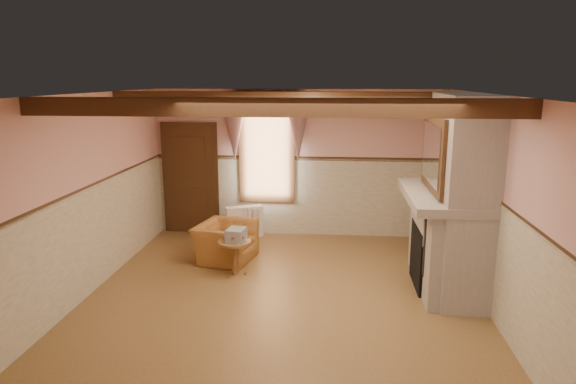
# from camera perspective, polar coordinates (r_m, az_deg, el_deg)

# --- Properties ---
(floor) EXTENTS (5.50, 6.00, 0.01)m
(floor) POSITION_cam_1_polar(r_m,az_deg,el_deg) (7.35, -0.64, -11.55)
(floor) COLOR brown
(floor) RESTS_ON ground
(ceiling) EXTENTS (5.50, 6.00, 0.01)m
(ceiling) POSITION_cam_1_polar(r_m,az_deg,el_deg) (6.71, -0.70, 10.82)
(ceiling) COLOR silver
(ceiling) RESTS_ON wall_back
(wall_back) EXTENTS (5.50, 0.02, 2.80)m
(wall_back) POSITION_cam_1_polar(r_m,az_deg,el_deg) (9.83, 1.13, 3.20)
(wall_back) COLOR #D99D96
(wall_back) RESTS_ON floor
(wall_front) EXTENTS (5.50, 0.02, 2.80)m
(wall_front) POSITION_cam_1_polar(r_m,az_deg,el_deg) (4.07, -5.09, -10.78)
(wall_front) COLOR #D99D96
(wall_front) RESTS_ON floor
(wall_left) EXTENTS (0.02, 6.00, 2.80)m
(wall_left) POSITION_cam_1_polar(r_m,az_deg,el_deg) (7.68, -21.54, -0.38)
(wall_left) COLOR #D99D96
(wall_left) RESTS_ON floor
(wall_right) EXTENTS (0.02, 6.00, 2.80)m
(wall_right) POSITION_cam_1_polar(r_m,az_deg,el_deg) (7.16, 21.78, -1.29)
(wall_right) COLOR #D99D96
(wall_right) RESTS_ON floor
(wainscot) EXTENTS (5.50, 6.00, 1.50)m
(wainscot) POSITION_cam_1_polar(r_m,az_deg,el_deg) (7.08, -0.65, -6.00)
(wainscot) COLOR beige
(wainscot) RESTS_ON floor
(chair_rail) EXTENTS (5.50, 6.00, 0.08)m
(chair_rail) POSITION_cam_1_polar(r_m,az_deg,el_deg) (6.88, -0.67, -0.07)
(chair_rail) COLOR black
(chair_rail) RESTS_ON wainscot
(firebox) EXTENTS (0.20, 0.95, 0.90)m
(firebox) POSITION_cam_1_polar(r_m,az_deg,el_deg) (7.82, 14.67, -6.92)
(firebox) COLOR black
(firebox) RESTS_ON floor
(armchair) EXTENTS (1.04, 1.14, 0.63)m
(armchair) POSITION_cam_1_polar(r_m,az_deg,el_deg) (8.69, -6.96, -5.52)
(armchair) COLOR #9E662D
(armchair) RESTS_ON floor
(side_table) EXTENTS (0.52, 0.52, 0.55)m
(side_table) POSITION_cam_1_polar(r_m,az_deg,el_deg) (8.06, -5.94, -7.29)
(side_table) COLOR brown
(side_table) RESTS_ON floor
(book_stack) EXTENTS (0.31, 0.36, 0.20)m
(book_stack) POSITION_cam_1_polar(r_m,az_deg,el_deg) (7.92, -5.77, -4.77)
(book_stack) COLOR #B7AD8C
(book_stack) RESTS_ON side_table
(radiator) EXTENTS (0.72, 0.43, 0.60)m
(radiator) POSITION_cam_1_polar(r_m,az_deg,el_deg) (9.90, -4.88, -3.30)
(radiator) COLOR white
(radiator) RESTS_ON floor
(bowl) EXTENTS (0.37, 0.37, 0.09)m
(bowl) POSITION_cam_1_polar(r_m,az_deg,el_deg) (7.56, 16.98, 0.26)
(bowl) COLOR brown
(bowl) RESTS_ON mantel
(mantel_clock) EXTENTS (0.14, 0.24, 0.20)m
(mantel_clock) POSITION_cam_1_polar(r_m,az_deg,el_deg) (8.36, 15.87, 1.87)
(mantel_clock) COLOR black
(mantel_clock) RESTS_ON mantel
(oil_lamp) EXTENTS (0.11, 0.11, 0.28)m
(oil_lamp) POSITION_cam_1_polar(r_m,az_deg,el_deg) (8.09, 16.22, 1.79)
(oil_lamp) COLOR gold
(oil_lamp) RESTS_ON mantel
(candle_red) EXTENTS (0.06, 0.06, 0.16)m
(candle_red) POSITION_cam_1_polar(r_m,az_deg,el_deg) (6.82, 18.26, -0.83)
(candle_red) COLOR maroon
(candle_red) RESTS_ON mantel
(jar_yellow) EXTENTS (0.06, 0.06, 0.12)m
(jar_yellow) POSITION_cam_1_polar(r_m,az_deg,el_deg) (7.00, 17.92, -0.63)
(jar_yellow) COLOR gold
(jar_yellow) RESTS_ON mantel
(fireplace) EXTENTS (0.85, 2.00, 2.80)m
(fireplace) POSITION_cam_1_polar(r_m,az_deg,el_deg) (7.65, 18.21, -0.18)
(fireplace) COLOR gray
(fireplace) RESTS_ON floor
(mantel) EXTENTS (1.05, 2.05, 0.12)m
(mantel) POSITION_cam_1_polar(r_m,az_deg,el_deg) (7.62, 16.87, -0.45)
(mantel) COLOR gray
(mantel) RESTS_ON fireplace
(overmantel_mirror) EXTENTS (0.06, 1.44, 1.04)m
(overmantel_mirror) POSITION_cam_1_polar(r_m,az_deg,el_deg) (7.47, 15.78, 4.14)
(overmantel_mirror) COLOR silver
(overmantel_mirror) RESTS_ON fireplace
(door) EXTENTS (1.10, 0.10, 2.10)m
(door) POSITION_cam_1_polar(r_m,az_deg,el_deg) (10.20, -10.75, 1.33)
(door) COLOR black
(door) RESTS_ON floor
(window) EXTENTS (1.06, 0.08, 2.02)m
(window) POSITION_cam_1_polar(r_m,az_deg,el_deg) (9.82, -2.38, 4.66)
(window) COLOR white
(window) RESTS_ON wall_back
(window_drapes) EXTENTS (1.30, 0.14, 1.40)m
(window_drapes) POSITION_cam_1_polar(r_m,az_deg,el_deg) (9.67, -2.48, 8.11)
(window_drapes) COLOR gray
(window_drapes) RESTS_ON wall_back
(ceiling_beam_front) EXTENTS (5.50, 0.18, 0.20)m
(ceiling_beam_front) POSITION_cam_1_polar(r_m,az_deg,el_deg) (5.52, -2.00, 9.38)
(ceiling_beam_front) COLOR black
(ceiling_beam_front) RESTS_ON ceiling
(ceiling_beam_back) EXTENTS (5.50, 0.18, 0.20)m
(ceiling_beam_back) POSITION_cam_1_polar(r_m,az_deg,el_deg) (7.91, 0.22, 10.38)
(ceiling_beam_back) COLOR black
(ceiling_beam_back) RESTS_ON ceiling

